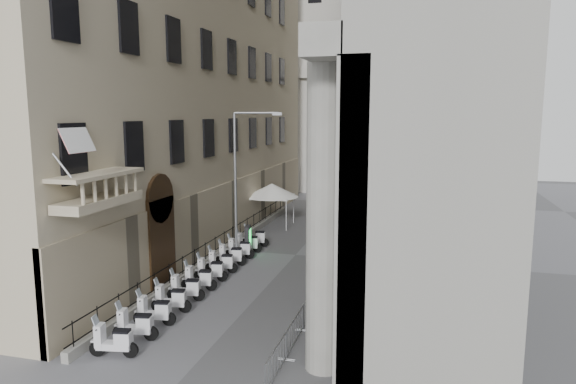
% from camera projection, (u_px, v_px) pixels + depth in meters
% --- Properties ---
extents(far_building, '(22.00, 10.00, 30.00)m').
position_uv_depth(far_building, '(360.00, 52.00, 56.07)').
color(far_building, beige).
rests_on(far_building, ground).
extents(iron_fence, '(0.30, 28.00, 1.40)m').
position_uv_depth(iron_fence, '(221.00, 255.00, 30.80)').
color(iron_fence, black).
rests_on(iron_fence, ground).
extents(blue_awning, '(1.60, 3.00, 3.00)m').
position_uv_depth(blue_awning, '(376.00, 234.00, 36.30)').
color(blue_awning, navy).
rests_on(blue_awning, ground).
extents(flag, '(1.00, 1.40, 8.20)m').
position_uv_depth(flag, '(91.00, 352.00, 18.31)').
color(flag, '#9E0C11').
rests_on(flag, ground).
extents(scooter_0, '(1.47, 0.78, 1.50)m').
position_uv_depth(scooter_0, '(115.00, 357.00, 17.95)').
color(scooter_0, white).
rests_on(scooter_0, ground).
extents(scooter_1, '(1.47, 0.78, 1.50)m').
position_uv_depth(scooter_1, '(137.00, 340.00, 19.30)').
color(scooter_1, white).
rests_on(scooter_1, ground).
extents(scooter_2, '(1.47, 0.78, 1.50)m').
position_uv_depth(scooter_2, '(155.00, 325.00, 20.64)').
color(scooter_2, white).
rests_on(scooter_2, ground).
extents(scooter_3, '(1.47, 0.78, 1.50)m').
position_uv_depth(scooter_3, '(172.00, 312.00, 21.99)').
color(scooter_3, white).
rests_on(scooter_3, ground).
extents(scooter_4, '(1.47, 0.78, 1.50)m').
position_uv_depth(scooter_4, '(187.00, 301.00, 23.34)').
color(scooter_4, white).
rests_on(scooter_4, ground).
extents(scooter_5, '(1.47, 0.78, 1.50)m').
position_uv_depth(scooter_5, '(200.00, 290.00, 24.68)').
color(scooter_5, white).
rests_on(scooter_5, ground).
extents(scooter_6, '(1.47, 0.78, 1.50)m').
position_uv_depth(scooter_6, '(211.00, 281.00, 26.03)').
color(scooter_6, white).
rests_on(scooter_6, ground).
extents(scooter_7, '(1.47, 0.78, 1.50)m').
position_uv_depth(scooter_7, '(222.00, 273.00, 27.38)').
color(scooter_7, white).
rests_on(scooter_7, ground).
extents(scooter_8, '(1.47, 0.78, 1.50)m').
position_uv_depth(scooter_8, '(231.00, 265.00, 28.73)').
color(scooter_8, white).
rests_on(scooter_8, ground).
extents(scooter_9, '(1.47, 0.78, 1.50)m').
position_uv_depth(scooter_9, '(240.00, 259.00, 30.07)').
color(scooter_9, white).
rests_on(scooter_9, ground).
extents(scooter_10, '(1.47, 0.78, 1.50)m').
position_uv_depth(scooter_10, '(248.00, 252.00, 31.42)').
color(scooter_10, white).
rests_on(scooter_10, ground).
extents(scooter_11, '(1.47, 0.78, 1.50)m').
position_uv_depth(scooter_11, '(255.00, 247.00, 32.77)').
color(scooter_11, white).
rests_on(scooter_11, ground).
extents(barrier_0, '(0.60, 2.40, 1.10)m').
position_uv_depth(barrier_0, '(276.00, 378.00, 16.50)').
color(barrier_0, '#9A9CA1').
rests_on(barrier_0, ground).
extents(barrier_1, '(0.60, 2.40, 1.10)m').
position_uv_depth(barrier_1, '(295.00, 345.00, 18.89)').
color(barrier_1, '#9A9CA1').
rests_on(barrier_1, ground).
extents(barrier_2, '(0.60, 2.40, 1.10)m').
position_uv_depth(barrier_2, '(310.00, 319.00, 21.28)').
color(barrier_2, '#9A9CA1').
rests_on(barrier_2, ground).
extents(barrier_3, '(0.60, 2.40, 1.10)m').
position_uv_depth(barrier_3, '(322.00, 298.00, 23.66)').
color(barrier_3, '#9A9CA1').
rests_on(barrier_3, ground).
extents(barrier_4, '(0.60, 2.40, 1.10)m').
position_uv_depth(barrier_4, '(331.00, 281.00, 26.05)').
color(barrier_4, '#9A9CA1').
rests_on(barrier_4, ground).
extents(barrier_5, '(0.60, 2.40, 1.10)m').
position_uv_depth(barrier_5, '(339.00, 267.00, 28.44)').
color(barrier_5, '#9A9CA1').
rests_on(barrier_5, ground).
extents(barrier_6, '(0.60, 2.40, 1.10)m').
position_uv_depth(barrier_6, '(346.00, 255.00, 30.83)').
color(barrier_6, '#9A9CA1').
rests_on(barrier_6, ground).
extents(barrier_7, '(0.60, 2.40, 1.10)m').
position_uv_depth(barrier_7, '(351.00, 245.00, 33.22)').
color(barrier_7, '#9A9CA1').
rests_on(barrier_7, ground).
extents(security_tent, '(3.97, 3.97, 3.23)m').
position_uv_depth(security_tent, '(273.00, 191.00, 38.30)').
color(security_tent, white).
rests_on(security_tent, ground).
extents(street_lamp, '(2.73, 0.81, 8.51)m').
position_uv_depth(street_lamp, '(241.00, 172.00, 29.48)').
color(street_lamp, '#95989D').
rests_on(street_lamp, ground).
extents(info_kiosk, '(0.44, 0.91, 1.86)m').
position_uv_depth(info_kiosk, '(248.00, 241.00, 30.30)').
color(info_kiosk, black).
rests_on(info_kiosk, ground).
extents(pedestrian_a, '(0.74, 0.52, 1.95)m').
position_uv_depth(pedestrian_a, '(354.00, 209.00, 40.26)').
color(pedestrian_a, '#0E1638').
rests_on(pedestrian_a, ground).
extents(pedestrian_b, '(0.94, 0.86, 1.55)m').
position_uv_depth(pedestrian_b, '(344.00, 212.00, 39.95)').
color(pedestrian_b, black).
rests_on(pedestrian_b, ground).
extents(pedestrian_c, '(0.94, 0.70, 1.75)m').
position_uv_depth(pedestrian_c, '(350.00, 197.00, 46.55)').
color(pedestrian_c, black).
rests_on(pedestrian_c, ground).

